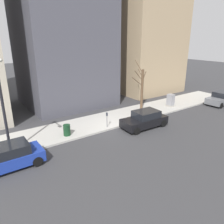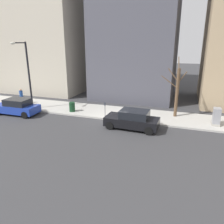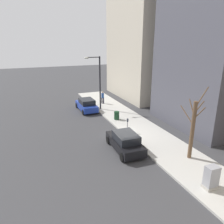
{
  "view_description": "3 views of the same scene",
  "coord_description": "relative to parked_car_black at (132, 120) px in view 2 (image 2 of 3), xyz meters",
  "views": [
    {
      "loc": [
        -14.34,
        10.56,
        7.68
      ],
      "look_at": [
        1.87,
        -0.86,
        0.85
      ],
      "focal_mm": 35.0,
      "sensor_mm": 36.0,
      "label": 1
    },
    {
      "loc": [
        -17.15,
        -5.88,
        6.57
      ],
      "look_at": [
        -0.47,
        -0.29,
        0.96
      ],
      "focal_mm": 35.0,
      "sensor_mm": 36.0,
      "label": 2
    },
    {
      "loc": [
        -8.17,
        -16.42,
        8.43
      ],
      "look_at": [
        -0.12,
        3.12,
        1.48
      ],
      "focal_mm": 35.0,
      "sensor_mm": 36.0,
      "label": 3
    }
  ],
  "objects": [
    {
      "name": "ground_plane",
      "position": [
        1.2,
        2.25,
        -0.74
      ],
      "size": [
        120.0,
        120.0,
        0.0
      ],
      "primitive_type": "plane",
      "color": "#38383A"
    },
    {
      "name": "sidewalk",
      "position": [
        3.2,
        2.25,
        -0.66
      ],
      "size": [
        4.0,
        36.0,
        0.15
      ],
      "primitive_type": "cube",
      "color": "#B2AFA8",
      "rests_on": "ground"
    },
    {
      "name": "parked_car_black",
      "position": [
        0.0,
        0.0,
        0.0
      ],
      "size": [
        2.06,
        4.26,
        1.52
      ],
      "rotation": [
        0.0,
        0.0,
        -0.04
      ],
      "color": "black",
      "rests_on": "ground"
    },
    {
      "name": "parked_car_blue",
      "position": [
        0.07,
        11.28,
        0.0
      ],
      "size": [
        1.96,
        4.22,
        1.52
      ],
      "rotation": [
        0.0,
        0.0,
        0.01
      ],
      "color": "#1E389E",
      "rests_on": "ground"
    },
    {
      "name": "parking_meter",
      "position": [
        1.65,
        2.93,
        0.24
      ],
      "size": [
        0.14,
        0.1,
        1.35
      ],
      "color": "slate",
      "rests_on": "sidewalk"
    },
    {
      "name": "utility_box",
      "position": [
        2.5,
        -6.35,
        0.11
      ],
      "size": [
        0.83,
        0.61,
        1.43
      ],
      "color": "#A8A399",
      "rests_on": "sidewalk"
    },
    {
      "name": "streetlamp",
      "position": [
        1.49,
        10.86,
        3.28
      ],
      "size": [
        1.97,
        0.32,
        6.5
      ],
      "color": "black",
      "rests_on": "sidewalk"
    },
    {
      "name": "bare_tree",
      "position": [
        3.83,
        -3.06,
        1.77
      ],
      "size": [
        1.28,
        2.18,
        5.23
      ],
      "color": "brown",
      "rests_on": "sidewalk"
    },
    {
      "name": "trash_bin",
      "position": [
        2.1,
        6.51,
        -0.14
      ],
      "size": [
        0.56,
        0.56,
        0.9
      ],
      "primitive_type": "cylinder",
      "color": "#14381E",
      "rests_on": "sidewalk"
    },
    {
      "name": "pedestrian_near_meter",
      "position": [
        2.89,
        13.12,
        0.35
      ],
      "size": [
        0.36,
        0.36,
        1.66
      ],
      "rotation": [
        0.0,
        0.0,
        2.32
      ],
      "color": "#1E1E2D",
      "rests_on": "sidewalk"
    }
  ]
}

